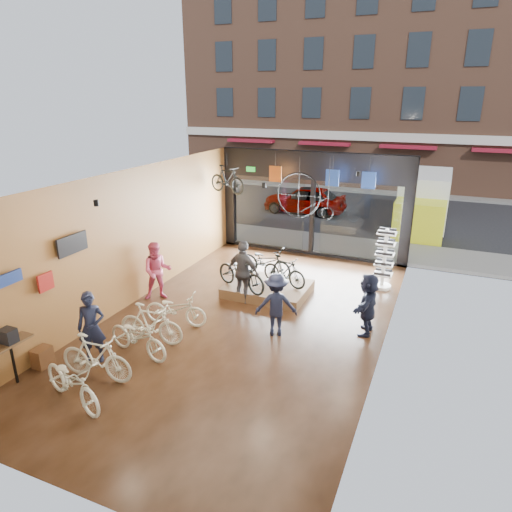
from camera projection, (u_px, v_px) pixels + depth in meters
The scene contains 34 objects.
ground_plane at pixel (246, 323), 12.01m from camera, with size 7.00×12.00×0.04m, color black.
ceiling at pixel (244, 178), 10.73m from camera, with size 7.00×12.00×0.04m, color black.
wall_left at pixel (130, 238), 12.66m from camera, with size 0.04×12.00×3.80m, color brown.
wall_right at pixel (390, 275), 10.07m from camera, with size 0.04×12.00×3.80m, color beige.
wall_back at pixel (62, 390), 6.14m from camera, with size 7.00×0.04×3.80m, color beige.
storefront at pixel (313, 204), 16.58m from camera, with size 7.00×0.26×3.80m, color black, non-canonical shape.
exit_sign at pixel (251, 169), 16.97m from camera, with size 0.35×0.06×0.18m, color #198C26.
street_road at pixel (357, 204), 25.03m from camera, with size 30.00×18.00×0.02m, color black.
sidewalk_near at pixel (319, 243), 18.23m from camera, with size 30.00×2.40×0.12m, color slate.
sidewalk_far at pixel (370, 190), 28.47m from camera, with size 30.00×2.00×0.12m, color slate.
opposite_building at pixel (386, 72), 28.33m from camera, with size 26.00×5.00×14.00m, color brown.
street_car at pixel (305, 199), 22.97m from camera, with size 1.64×4.09×1.39m, color gray.
box_truck at pixel (423, 203), 19.85m from camera, with size 2.03×6.08×2.40m, color silver, non-canonical shape.
floor_bike_0 at pixel (72, 382), 8.71m from camera, with size 0.64×1.84×0.97m, color beige.
floor_bike_1 at pixel (96, 357), 9.47m from camera, with size 0.48×1.70×1.02m, color beige.
floor_bike_2 at pixel (138, 337), 10.38m from camera, with size 0.61×1.75×0.92m, color beige.
floor_bike_3 at pixel (151, 324), 10.89m from camera, with size 0.47×1.66×1.00m, color beige.
floor_bike_4 at pixel (176, 309), 11.77m from camera, with size 0.58×1.67×0.88m, color beige.
display_platform at pixel (268, 289), 13.70m from camera, with size 2.40×1.80×0.30m, color brown.
display_bike_left at pixel (241, 273), 13.18m from camera, with size 0.66×1.88×0.99m, color black.
display_bike_mid at pixel (284, 271), 13.45m from camera, with size 0.43×1.52×0.92m, color black.
display_bike_right at pixel (266, 262), 14.17m from camera, with size 0.62×1.79×0.94m, color black.
customer_0 at pixel (92, 327), 10.03m from camera, with size 0.61×0.40×1.66m, color #161C33.
customer_1 at pixel (157, 271), 13.15m from camera, with size 0.84×0.65×1.72m, color #CC4C72.
customer_2 at pixel (244, 272), 12.93m from camera, with size 1.07×0.45×1.82m, color #3F3F44.
customer_3 at pixel (276, 305), 11.18m from camera, with size 1.04×0.60×1.61m, color #161C33.
customer_5 at pixel (368, 304), 11.23m from camera, with size 1.48×0.47×1.60m, color #161C33.
sunglasses_rack at pixel (384, 259), 13.86m from camera, with size 0.56×0.46×1.90m, color white, non-canonical shape.
wall_merch at pixel (35, 310), 9.77m from camera, with size 0.40×2.40×2.60m, color navy, non-canonical shape.
penny_farthing at pixel (308, 198), 14.86m from camera, with size 1.88×0.06×1.50m, color black, non-canonical shape.
hung_bike at pixel (227, 179), 15.61m from camera, with size 0.45×1.58×0.95m, color black.
jersey_left at pixel (275, 174), 15.93m from camera, with size 0.45×0.03×0.55m, color #CC5919.
jersey_mid at pixel (332, 178), 15.18m from camera, with size 0.45×0.03×0.55m, color #1E3F99.
jersey_right at pixel (369, 180), 14.74m from camera, with size 0.45×0.03×0.55m, color #1E3F99.
Camera 1 is at (4.44, -9.77, 5.66)m, focal length 32.00 mm.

